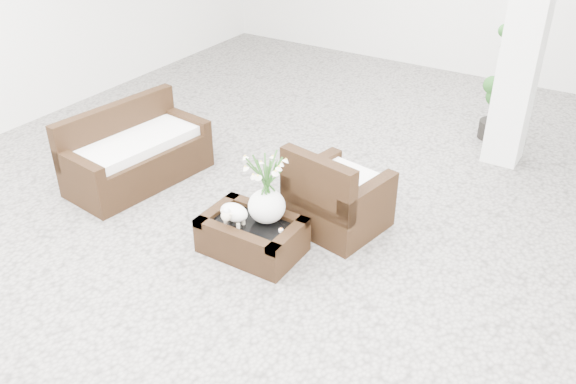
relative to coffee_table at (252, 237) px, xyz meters
The scene contains 9 objects.
ground 0.43m from the coffee_table, 48.35° to the left, with size 11.00×11.00×0.00m, color gray.
column 3.78m from the coffee_table, 64.69° to the left, with size 0.40×0.40×3.50m, color white.
coffee_table is the anchor object (origin of this frame).
sheep_figurine 0.30m from the coffee_table, 140.19° to the right, with size 0.28×0.23×0.21m, color white.
planter_narcissus 0.57m from the coffee_table, 45.00° to the left, with size 0.44×0.44×0.80m, color white, non-canonical shape.
tealight 0.35m from the coffee_table, ahead, with size 0.04×0.04×0.03m, color white.
armchair 0.96m from the coffee_table, 59.38° to the left, with size 0.82×0.79×0.87m, color black.
loveseat 1.90m from the coffee_table, 166.70° to the left, with size 1.56×0.75×0.83m, color black.
topiary 3.85m from the coffee_table, 71.75° to the left, with size 0.38×0.38×1.43m, color #1A4416, non-canonical shape.
Camera 1 is at (2.44, -4.01, 3.36)m, focal length 37.74 mm.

